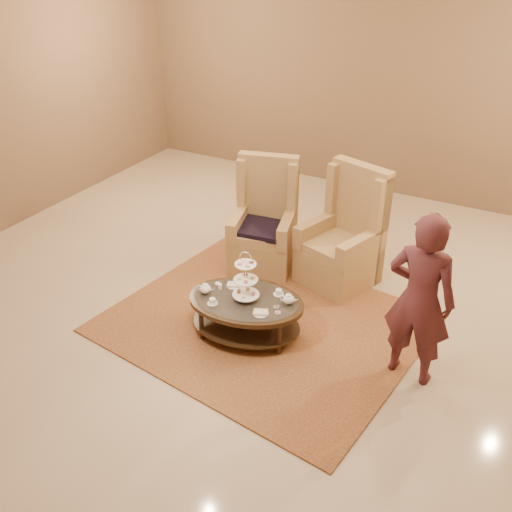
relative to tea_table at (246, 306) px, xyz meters
The scene contains 8 objects.
ground 0.39m from the tea_table, 93.06° to the left, with size 8.00×8.00×0.00m, color #C5AD92.
ceiling 0.39m from the tea_table, 93.06° to the left, with size 8.00×8.00×0.02m, color silver.
wall_back 4.40m from the tea_table, 90.13° to the left, with size 8.00×0.04×3.50m, color brown.
rug 0.43m from the tea_table, 72.75° to the left, with size 3.30×2.87×0.02m.
tea_table is the anchor object (origin of this frame).
armchair_left 1.45m from the tea_table, 110.61° to the left, with size 0.87×0.89×1.31m.
armchair_right 1.53m from the tea_table, 72.20° to the left, with size 0.93×0.95×1.36m.
person 1.67m from the tea_table, ahead, with size 0.62×0.43×1.64m.
Camera 1 is at (2.28, -4.16, 3.58)m, focal length 40.00 mm.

